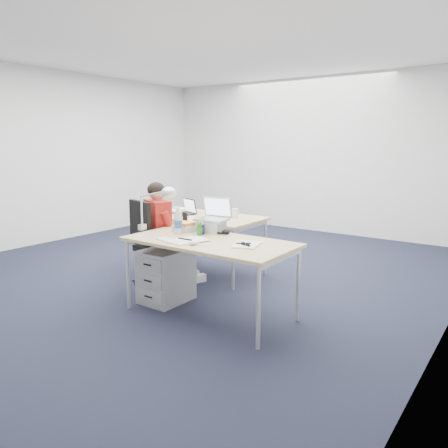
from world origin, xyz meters
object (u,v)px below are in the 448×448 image
object	(u,v)px
desk_near	(210,245)
cordless_phone	(185,220)
bear_figurine	(199,228)
computer_mouse	(194,243)
desk_far	(200,219)
seated_person	(169,234)
far_cup	(235,213)
sunglasses	(246,245)
water_bottle	(178,221)
office_chair	(156,263)
desk_lamp	(152,208)
headphones	(221,231)
drawer_pedestal_far	(162,247)
can_koozie	(201,228)
drawer_pedestal_near	(166,275)
wireless_keyboard	(168,240)
book_stack	(184,227)
silver_laptop	(211,215)
dark_laptop	(183,206)

from	to	relation	value
desk_near	cordless_phone	xyz separation A→B (m)	(-0.57, 0.32, 0.13)
bear_figurine	computer_mouse	bearing A→B (deg)	-76.84
desk_far	seated_person	world-z (taller)	seated_person
far_cup	computer_mouse	bearing A→B (deg)	-70.16
bear_figurine	sunglasses	size ratio (longest dim) A/B	1.22
desk_near	water_bottle	bearing A→B (deg)	173.39
seated_person	computer_mouse	world-z (taller)	seated_person
office_chair	far_cup	world-z (taller)	office_chair
sunglasses	desk_lamp	size ratio (longest dim) A/B	0.23
seated_person	cordless_phone	bearing A→B (deg)	4.87
desk_far	headphones	distance (m)	1.12
drawer_pedestal_far	can_koozie	bearing A→B (deg)	-30.42
office_chair	bear_figurine	world-z (taller)	office_chair
drawer_pedestal_near	bear_figurine	xyz separation A→B (m)	(0.37, 0.10, 0.52)
drawer_pedestal_near	computer_mouse	xyz separation A→B (m)	(0.59, -0.26, 0.47)
wireless_keyboard	book_stack	distance (m)	0.47
far_cup	desk_lamp	bearing A→B (deg)	-100.42
drawer_pedestal_far	book_stack	distance (m)	1.35
silver_laptop	bear_figurine	distance (m)	0.24
office_chair	silver_laptop	bearing A→B (deg)	20.47
drawer_pedestal_near	cordless_phone	world-z (taller)	cordless_phone
office_chair	sunglasses	bearing A→B (deg)	4.05
drawer_pedestal_far	can_koozie	size ratio (longest dim) A/B	4.84
water_bottle	sunglasses	bearing A→B (deg)	-4.81
wireless_keyboard	computer_mouse	distance (m)	0.30
wireless_keyboard	office_chair	bearing A→B (deg)	158.72
wireless_keyboard	bear_figurine	world-z (taller)	bear_figurine
drawer_pedestal_near	book_stack	bearing A→B (deg)	55.29
wireless_keyboard	book_stack	world-z (taller)	book_stack
book_stack	far_cup	xyz separation A→B (m)	(-0.03, 0.98, 0.01)
drawer_pedestal_far	wireless_keyboard	distance (m)	1.73
desk_near	dark_laptop	distance (m)	1.57
headphones	desk_lamp	xyz separation A→B (m)	(-0.61, -0.36, 0.23)
headphones	sunglasses	xyz separation A→B (m)	(0.53, -0.36, -0.01)
headphones	silver_laptop	bearing A→B (deg)	-163.91
seated_person	silver_laptop	distance (m)	0.77
book_stack	silver_laptop	bearing A→B (deg)	31.85
silver_laptop	cordless_phone	distance (m)	0.35
silver_laptop	headphones	world-z (taller)	silver_laptop
bear_figurine	far_cup	size ratio (longest dim) A/B	1.25
water_bottle	cordless_phone	bearing A→B (deg)	117.53
far_cup	desk_near	bearing A→B (deg)	-66.45
office_chair	cordless_phone	size ratio (longest dim) A/B	5.98
seated_person	cordless_phone	size ratio (longest dim) A/B	7.05
desk_lamp	dark_laptop	world-z (taller)	desk_lamp
office_chair	cordless_phone	distance (m)	0.67
wireless_keyboard	dark_laptop	xyz separation A→B (m)	(-0.90, 1.25, 0.10)
desk_near	desk_far	size ratio (longest dim) A/B	1.00
desk_near	desk_lamp	size ratio (longest dim) A/B	3.24
drawer_pedestal_near	office_chair	bearing A→B (deg)	146.91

